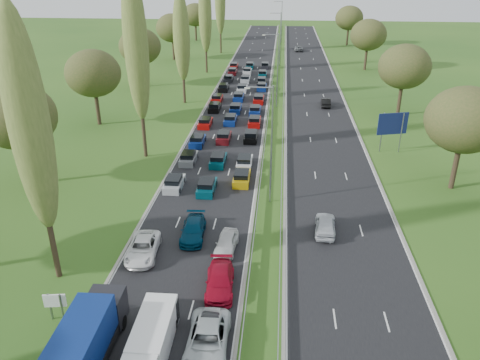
% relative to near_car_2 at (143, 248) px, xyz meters
% --- Properties ---
extents(ground, '(260.00, 260.00, 0.00)m').
position_rel_near_car_2_xyz_m(ground, '(10.20, 47.70, -0.74)').
color(ground, '#2A551A').
rests_on(ground, ground).
extents(near_carriageway, '(10.50, 215.00, 0.04)m').
position_rel_near_car_2_xyz_m(near_carriageway, '(3.45, 50.20, -0.74)').
color(near_carriageway, black).
rests_on(near_carriageway, ground).
extents(far_carriageway, '(10.50, 215.00, 0.04)m').
position_rel_near_car_2_xyz_m(far_carriageway, '(16.95, 50.20, -0.74)').
color(far_carriageway, black).
rests_on(far_carriageway, ground).
extents(central_reservation, '(2.36, 215.00, 0.32)m').
position_rel_near_car_2_xyz_m(central_reservation, '(10.20, 50.20, -0.19)').
color(central_reservation, gray).
rests_on(central_reservation, ground).
extents(lamp_columns, '(0.18, 140.18, 12.00)m').
position_rel_near_car_2_xyz_m(lamp_columns, '(10.20, 45.70, 5.26)').
color(lamp_columns, gray).
rests_on(lamp_columns, ground).
extents(poplar_row, '(2.80, 127.80, 22.44)m').
position_rel_near_car_2_xyz_m(poplar_row, '(-5.80, 35.86, 11.65)').
color(poplar_row, '#2D2116').
rests_on(poplar_row, ground).
extents(woodland_left, '(8.00, 166.00, 11.10)m').
position_rel_near_car_2_xyz_m(woodland_left, '(-16.30, 30.32, 6.94)').
color(woodland_left, '#2D2116').
rests_on(woodland_left, ground).
extents(woodland_right, '(8.00, 153.00, 11.10)m').
position_rel_near_car_2_xyz_m(woodland_right, '(29.70, 34.36, 6.94)').
color(woodland_right, '#2D2116').
rests_on(woodland_right, ground).
extents(traffic_queue_fill, '(9.14, 68.93, 0.80)m').
position_rel_near_car_2_xyz_m(traffic_queue_fill, '(3.46, 45.20, -0.30)').
color(traffic_queue_fill, '#B2B7BC').
rests_on(traffic_queue_fill, ground).
extents(near_car_2, '(2.82, 5.36, 1.44)m').
position_rel_near_car_2_xyz_m(near_car_2, '(0.00, 0.00, 0.00)').
color(near_car_2, white).
rests_on(near_car_2, near_carriageway).
extents(near_car_7, '(2.29, 5.07, 1.44)m').
position_rel_near_car_2_xyz_m(near_car_7, '(3.62, 3.29, -0.00)').
color(near_car_7, '#052F4B').
rests_on(near_car_7, near_carriageway).
extents(near_car_9, '(1.76, 4.15, 1.33)m').
position_rel_near_car_2_xyz_m(near_car_9, '(6.83, -9.05, -0.05)').
color(near_car_9, black).
rests_on(near_car_9, near_carriageway).
extents(near_car_10, '(2.74, 5.72, 1.57)m').
position_rel_near_car_2_xyz_m(near_car_10, '(6.94, -9.92, 0.07)').
color(near_car_10, '#B6BEC0').
rests_on(near_car_10, near_carriageway).
extents(near_car_11, '(2.41, 5.17, 1.46)m').
position_rel_near_car_2_xyz_m(near_car_11, '(6.94, -3.80, 0.01)').
color(near_car_11, '#A10921').
rests_on(near_car_11, near_carriageway).
extents(near_car_12, '(1.98, 4.26, 1.41)m').
position_rel_near_car_2_xyz_m(near_car_12, '(6.81, 1.46, -0.01)').
color(near_car_12, silver).
rests_on(near_car_12, near_carriageway).
extents(far_car_0, '(2.16, 4.66, 1.54)m').
position_rel_near_car_2_xyz_m(far_car_0, '(15.36, 5.15, 0.05)').
color(far_car_0, silver).
rests_on(far_car_0, far_carriageway).
extents(far_car_1, '(1.59, 4.30, 1.41)m').
position_rel_near_car_2_xyz_m(far_car_1, '(18.53, 46.57, -0.02)').
color(far_car_1, black).
rests_on(far_car_1, far_carriageway).
extents(far_car_2, '(2.28, 4.92, 1.36)m').
position_rel_near_car_2_xyz_m(far_car_2, '(15.26, 101.58, -0.04)').
color(far_car_2, slate).
rests_on(far_car_2, far_carriageway).
extents(blue_lorry, '(2.33, 8.39, 3.54)m').
position_rel_near_car_2_xyz_m(blue_lorry, '(0.01, -11.61, 1.11)').
color(blue_lorry, black).
rests_on(blue_lorry, near_carriageway).
extents(white_van_front, '(2.11, 5.39, 2.16)m').
position_rel_near_car_2_xyz_m(white_van_front, '(3.57, -9.73, 0.37)').
color(white_van_front, white).
rests_on(white_van_front, near_carriageway).
extents(white_van_rear, '(2.03, 5.17, 2.08)m').
position_rel_near_car_2_xyz_m(white_van_rear, '(3.53, -10.77, 0.33)').
color(white_van_rear, white).
rests_on(white_van_rear, near_carriageway).
extents(info_sign, '(1.50, 0.32, 2.10)m').
position_rel_near_car_2_xyz_m(info_sign, '(-3.70, -8.04, 0.63)').
color(info_sign, gray).
rests_on(info_sign, ground).
extents(direction_sign, '(3.88, 1.17, 5.20)m').
position_rel_near_car_2_xyz_m(direction_sign, '(25.10, 25.98, 2.83)').
color(direction_sign, gray).
rests_on(direction_sign, ground).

